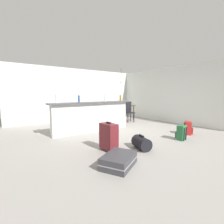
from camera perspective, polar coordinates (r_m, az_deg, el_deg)
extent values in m
cube|color=gray|center=(5.75, 2.01, -6.88)|extent=(13.00, 13.00, 0.05)
cube|color=silver|center=(8.21, -11.26, 6.03)|extent=(6.60, 0.10, 2.50)
cube|color=silver|center=(8.02, 18.18, 5.81)|extent=(0.10, 6.00, 2.50)
cube|color=silver|center=(5.58, -6.81, -1.95)|extent=(2.80, 0.20, 0.98)
cube|color=#4C4C51|center=(5.52, -6.88, 3.35)|extent=(2.96, 0.40, 0.05)
cylinder|color=silver|center=(5.02, -19.05, 4.51)|extent=(0.06, 0.06, 0.27)
cylinder|color=#284C89|center=(5.38, -11.63, 4.63)|extent=(0.06, 0.06, 0.22)
cylinder|color=silver|center=(5.70, -2.61, 5.11)|extent=(0.07, 0.07, 0.27)
cylinder|color=#9E661E|center=(6.26, 3.02, 5.01)|extent=(0.07, 0.07, 0.22)
cube|color=#4C331E|center=(7.93, 3.43, 2.29)|extent=(1.10, 0.80, 0.04)
cylinder|color=#4C331E|center=(7.40, 2.15, -0.90)|extent=(0.06, 0.06, 0.70)
cylinder|color=#4C331E|center=(8.04, 7.66, -0.35)|extent=(0.06, 0.06, 0.70)
cylinder|color=#4C331E|center=(7.94, -0.88, -0.38)|extent=(0.06, 0.06, 0.70)
cylinder|color=#4C331E|center=(8.54, 4.50, 0.10)|extent=(0.06, 0.06, 0.70)
cube|color=black|center=(7.48, 6.13, -0.23)|extent=(0.48, 0.48, 0.04)
cube|color=black|center=(7.61, 5.49, 1.86)|extent=(0.40, 0.12, 0.48)
cylinder|color=black|center=(7.29, 5.64, -2.19)|extent=(0.04, 0.04, 0.41)
cylinder|color=black|center=(7.45, 7.79, -2.03)|extent=(0.04, 0.04, 0.41)
cylinder|color=black|center=(7.57, 4.46, -1.85)|extent=(0.04, 0.04, 0.41)
cylinder|color=black|center=(7.72, 6.56, -1.70)|extent=(0.04, 0.04, 0.41)
cylinder|color=black|center=(7.90, 3.23, 13.31)|extent=(0.01, 0.01, 0.52)
cone|color=white|center=(7.87, 3.22, 11.05)|extent=(0.34, 0.34, 0.14)
sphere|color=white|center=(7.86, 3.21, 10.47)|extent=(0.07, 0.07, 0.07)
cube|color=#38383D|center=(3.05, 2.40, -16.72)|extent=(0.83, 0.74, 0.22)
cube|color=gray|center=(3.05, 2.40, -16.72)|extent=(0.84, 0.76, 0.02)
cube|color=#2D2D33|center=(3.40, 5.25, -14.20)|extent=(0.21, 0.22, 0.02)
cube|color=#286B3D|center=(5.00, 23.40, -6.72)|extent=(0.31, 0.22, 0.42)
cube|color=#205530|center=(5.06, 22.19, -7.38)|extent=(0.23, 0.09, 0.19)
cube|color=black|center=(5.04, 24.74, -6.94)|extent=(0.04, 0.03, 0.36)
cube|color=black|center=(4.91, 24.17, -7.26)|extent=(0.04, 0.03, 0.36)
cube|color=maroon|center=(3.76, -1.20, -8.60)|extent=(0.26, 0.45, 0.60)
cylinder|color=black|center=(4.00, -2.87, -12.18)|extent=(0.03, 0.06, 0.06)
cylinder|color=black|center=(3.71, 0.63, -13.68)|extent=(0.03, 0.06, 0.06)
cube|color=#232328|center=(3.69, -1.21, -3.80)|extent=(0.05, 0.14, 0.04)
cube|color=red|center=(5.74, 25.27, -5.15)|extent=(0.33, 0.31, 0.42)
cube|color=maroon|center=(5.77, 26.32, -5.89)|extent=(0.21, 0.17, 0.19)
cube|color=black|center=(5.66, 24.32, -5.46)|extent=(0.04, 0.04, 0.36)
cube|color=black|center=(5.80, 24.20, -5.18)|extent=(0.04, 0.04, 0.36)
cylinder|color=black|center=(3.94, 10.38, -10.71)|extent=(0.43, 0.55, 0.30)
cube|color=black|center=(3.90, 10.43, -8.32)|extent=(0.09, 0.20, 0.04)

